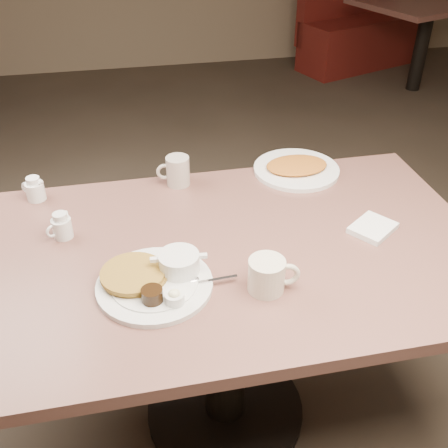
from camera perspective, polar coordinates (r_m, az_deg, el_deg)
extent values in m
cube|color=#4C3F33|center=(2.05, 0.12, -19.79)|extent=(7.00, 8.00, 0.02)
cube|color=#84564C|center=(1.51, 0.15, -3.23)|extent=(1.50, 0.90, 0.04)
cylinder|color=black|center=(1.75, 0.14, -12.44)|extent=(0.14, 0.14, 0.69)
cylinder|color=black|center=(2.03, 0.12, -19.38)|extent=(0.56, 0.56, 0.03)
cylinder|color=white|center=(1.38, -7.52, -6.54)|extent=(0.32, 0.32, 0.01)
cylinder|color=white|center=(1.37, -7.55, -6.24)|extent=(0.24, 0.24, 0.00)
cylinder|color=olive|center=(1.39, -9.58, -5.52)|extent=(0.18, 0.18, 0.01)
cylinder|color=olive|center=(1.38, -9.86, -5.30)|extent=(0.18, 0.18, 0.01)
cylinder|color=white|center=(1.38, -4.89, -4.23)|extent=(0.12, 0.12, 0.05)
cube|color=white|center=(1.37, -7.53, -3.84)|extent=(0.02, 0.01, 0.01)
cube|color=white|center=(1.37, -2.32, -3.46)|extent=(0.02, 0.01, 0.01)
ellipsoid|color=white|center=(1.38, -5.47, -3.72)|extent=(0.05, 0.05, 0.03)
ellipsoid|color=white|center=(1.37, -4.27, -3.94)|extent=(0.05, 0.05, 0.02)
cylinder|color=black|center=(1.31, -7.79, -7.69)|extent=(0.06, 0.06, 0.04)
cylinder|color=white|center=(1.30, -5.38, -8.00)|extent=(0.05, 0.05, 0.03)
ellipsoid|color=#F0ECB7|center=(1.29, -5.41, -7.54)|extent=(0.03, 0.03, 0.02)
cube|color=silver|center=(1.37, -0.96, -6.04)|extent=(0.12, 0.02, 0.00)
ellipsoid|color=silver|center=(1.37, -3.48, -5.97)|extent=(0.04, 0.03, 0.01)
cylinder|color=#ECE3CA|center=(1.34, 4.62, -5.56)|extent=(0.11, 0.11, 0.09)
cylinder|color=#29241E|center=(1.31, 4.70, -4.23)|extent=(0.09, 0.09, 0.01)
torus|color=#ECE3CA|center=(1.35, 6.85, -5.47)|extent=(0.07, 0.02, 0.07)
cube|color=white|center=(1.62, 15.82, -0.42)|extent=(0.17, 0.16, 0.02)
cylinder|color=#BFB1A4|center=(1.78, -5.02, 5.75)|extent=(0.09, 0.09, 0.10)
torus|color=#BFB1A4|center=(1.78, -6.43, 5.65)|extent=(0.06, 0.02, 0.06)
cylinder|color=white|center=(1.60, -17.12, -0.42)|extent=(0.07, 0.07, 0.06)
cylinder|color=white|center=(1.57, -17.37, 0.77)|extent=(0.05, 0.05, 0.02)
cone|color=white|center=(1.59, -16.66, 0.98)|extent=(0.03, 0.03, 0.02)
torus|color=white|center=(1.58, -18.09, -0.73)|extent=(0.04, 0.03, 0.04)
cylinder|color=white|center=(1.81, -19.76, 3.36)|extent=(0.06, 0.06, 0.06)
cylinder|color=white|center=(1.79, -20.00, 4.46)|extent=(0.05, 0.05, 0.02)
cone|color=white|center=(1.77, -19.40, 4.22)|extent=(0.03, 0.03, 0.02)
torus|color=white|center=(1.82, -20.56, 3.68)|extent=(0.04, 0.03, 0.04)
cylinder|color=white|center=(1.89, 7.84, 5.88)|extent=(0.32, 0.32, 0.01)
ellipsoid|color=#C67325|center=(1.88, 7.88, 6.34)|extent=(0.23, 0.16, 0.02)
cube|color=maroon|center=(5.47, 14.36, 18.47)|extent=(1.24, 0.80, 0.45)
cube|color=brown|center=(4.89, 21.49, 21.56)|extent=(1.36, 1.12, 0.04)
cylinder|color=black|center=(4.97, 20.55, 17.41)|extent=(0.15, 0.15, 0.71)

